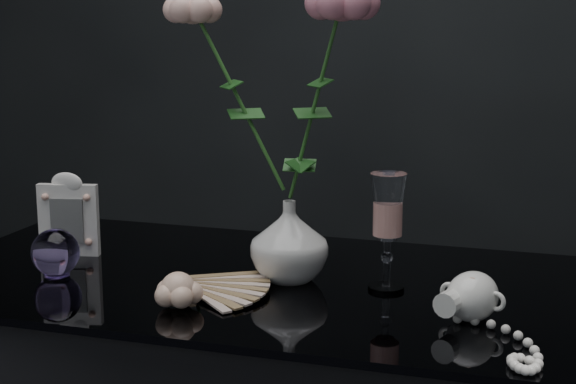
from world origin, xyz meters
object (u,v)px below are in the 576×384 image
(wine_glass, at_px, (387,232))
(loose_rose, at_px, (178,290))
(picture_frame, at_px, (68,214))
(vase, at_px, (289,241))
(pearl_jar, at_px, (472,294))
(paperweight, at_px, (56,252))

(wine_glass, xyz_separation_m, loose_rose, (-0.27, -0.18, -0.06))
(picture_frame, bearing_deg, vase, -16.01)
(pearl_jar, bearing_deg, wine_glass, 164.43)
(picture_frame, height_order, loose_rose, picture_frame)
(picture_frame, height_order, paperweight, picture_frame)
(wine_glass, distance_m, paperweight, 0.54)
(picture_frame, relative_size, loose_rose, 0.95)
(paperweight, height_order, pearl_jar, paperweight)
(wine_glass, bearing_deg, picture_frame, 177.28)
(wine_glass, xyz_separation_m, pearl_jar, (0.14, -0.10, -0.06))
(loose_rose, bearing_deg, pearl_jar, -8.48)
(paperweight, xyz_separation_m, pearl_jar, (0.67, -0.01, -0.00))
(paperweight, bearing_deg, pearl_jar, -0.54)
(picture_frame, xyz_separation_m, paperweight, (0.05, -0.12, -0.04))
(wine_glass, xyz_separation_m, paperweight, (-0.53, -0.09, -0.05))
(wine_glass, distance_m, picture_frame, 0.57)
(picture_frame, distance_m, loose_rose, 0.37)
(vase, xyz_separation_m, paperweight, (-0.37, -0.09, -0.03))
(vase, height_order, wine_glass, wine_glass)
(vase, relative_size, wine_glass, 0.71)
(vase, height_order, paperweight, vase)
(picture_frame, distance_m, pearl_jar, 0.73)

